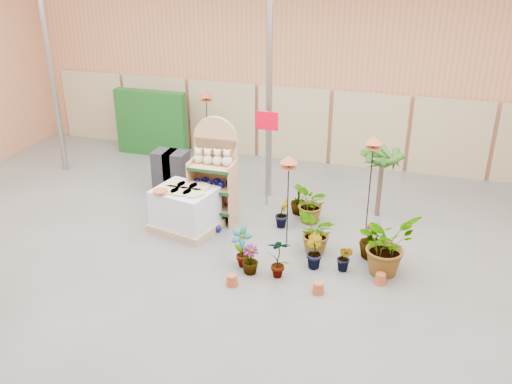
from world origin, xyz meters
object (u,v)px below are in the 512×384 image
at_px(potted_plant_2, 316,233).
at_px(pallet_stack, 185,209).
at_px(bird_table_front, 289,162).
at_px(display_shelf, 215,174).

bearing_deg(potted_plant_2, pallet_stack, 176.02).
bearing_deg(pallet_stack, bird_table_front, 13.61).
bearing_deg(bird_table_front, potted_plant_2, -18.99).
bearing_deg(bird_table_front, display_shelf, 159.33).
bearing_deg(potted_plant_2, display_shelf, 159.77).
height_order(display_shelf, pallet_stack, display_shelf).
distance_m(bird_table_front, potted_plant_2, 1.47).
distance_m(display_shelf, potted_plant_2, 2.59).
bearing_deg(bird_table_front, pallet_stack, -179.42).
distance_m(pallet_stack, bird_table_front, 2.51).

